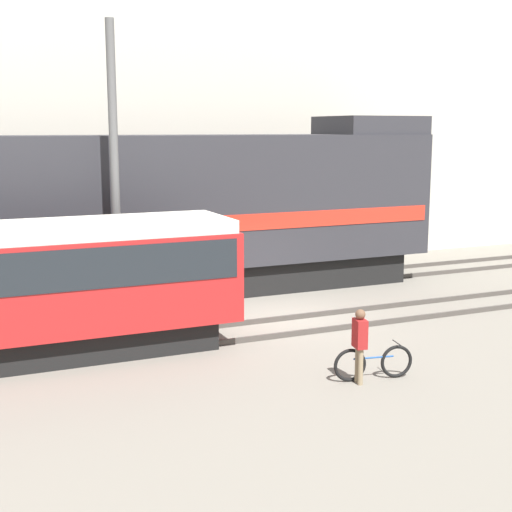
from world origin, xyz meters
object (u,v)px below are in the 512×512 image
at_px(freight_locomotive, 135,215).
at_px(bicycle, 373,363).
at_px(utility_pole_center, 115,175).
at_px(streetcar, 35,283).
at_px(person, 360,339).

height_order(freight_locomotive, bicycle, freight_locomotive).
bearing_deg(utility_pole_center, freight_locomotive, 65.17).
xyz_separation_m(bicycle, utility_pole_center, (-3.83, 6.60, 3.61)).
bearing_deg(streetcar, person, -36.19).
bearing_deg(person, utility_pole_center, 117.21).
height_order(streetcar, utility_pole_center, utility_pole_center).
distance_m(freight_locomotive, person, 9.53).
bearing_deg(person, bicycle, 11.16).
bearing_deg(freight_locomotive, utility_pole_center, -114.83).
height_order(freight_locomotive, streetcar, freight_locomotive).
xyz_separation_m(streetcar, bicycle, (6.24, -4.20, -1.41)).
relative_size(bicycle, person, 1.10).
height_order(freight_locomotive, utility_pole_center, utility_pole_center).
xyz_separation_m(freight_locomotive, utility_pole_center, (-1.11, -2.41, 1.36)).
relative_size(person, utility_pole_center, 0.20).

